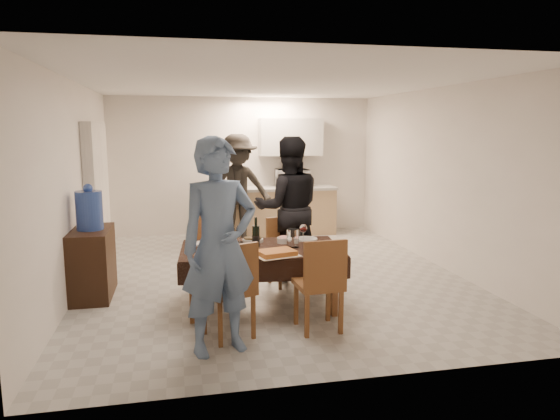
{
  "coord_description": "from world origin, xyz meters",
  "views": [
    {
      "loc": [
        -1.26,
        -6.55,
        1.99
      ],
      "look_at": [
        0.04,
        -0.3,
        0.96
      ],
      "focal_mm": 32.0,
      "sensor_mm": 36.0,
      "label": 1
    }
  ],
  "objects_px": {
    "savoury_tart": "(277,253)",
    "microwave": "(293,178)",
    "person_near": "(219,247)",
    "console": "(93,263)",
    "water_pitcher": "(293,238)",
    "wine_bottle": "(256,232)",
    "water_jug": "(89,210)",
    "person_far": "(288,208)",
    "person_kitchen": "(238,188)",
    "dining_table": "(261,250)"
  },
  "relations": [
    {
      "from": "savoury_tart",
      "to": "microwave",
      "type": "distance_m",
      "value": 4.42
    },
    {
      "from": "person_near",
      "to": "console",
      "type": "bearing_deg",
      "value": 109.55
    },
    {
      "from": "savoury_tart",
      "to": "water_pitcher",
      "type": "bearing_deg",
      "value": 52.85
    },
    {
      "from": "water_pitcher",
      "to": "person_near",
      "type": "relative_size",
      "value": 0.11
    },
    {
      "from": "console",
      "to": "wine_bottle",
      "type": "bearing_deg",
      "value": -21.02
    },
    {
      "from": "water_jug",
      "to": "microwave",
      "type": "bearing_deg",
      "value": 44.22
    },
    {
      "from": "person_near",
      "to": "person_far",
      "type": "bearing_deg",
      "value": 44.88
    },
    {
      "from": "person_near",
      "to": "person_kitchen",
      "type": "xyz_separation_m",
      "value": [
        0.71,
        4.47,
        -0.01
      ]
    },
    {
      "from": "dining_table",
      "to": "wine_bottle",
      "type": "distance_m",
      "value": 0.21
    },
    {
      "from": "console",
      "to": "savoury_tart",
      "type": "height_order",
      "value": "console"
    },
    {
      "from": "water_pitcher",
      "to": "person_far",
      "type": "xyz_separation_m",
      "value": [
        0.2,
        1.1,
        0.16
      ]
    },
    {
      "from": "console",
      "to": "wine_bottle",
      "type": "distance_m",
      "value": 2.05
    },
    {
      "from": "wine_bottle",
      "to": "microwave",
      "type": "relative_size",
      "value": 0.56
    },
    {
      "from": "dining_table",
      "to": "microwave",
      "type": "distance_m",
      "value": 4.09
    },
    {
      "from": "water_pitcher",
      "to": "person_kitchen",
      "type": "height_order",
      "value": "person_kitchen"
    },
    {
      "from": "water_jug",
      "to": "person_far",
      "type": "height_order",
      "value": "person_far"
    },
    {
      "from": "console",
      "to": "person_near",
      "type": "bearing_deg",
      "value": -52.97
    },
    {
      "from": "savoury_tart",
      "to": "person_near",
      "type": "relative_size",
      "value": 0.23
    },
    {
      "from": "savoury_tart",
      "to": "person_far",
      "type": "relative_size",
      "value": 0.23
    },
    {
      "from": "console",
      "to": "savoury_tart",
      "type": "relative_size",
      "value": 2.02
    },
    {
      "from": "dining_table",
      "to": "savoury_tart",
      "type": "xyz_separation_m",
      "value": [
        0.1,
        -0.38,
        0.06
      ]
    },
    {
      "from": "person_far",
      "to": "console",
      "type": "bearing_deg",
      "value": 10.06
    },
    {
      "from": "dining_table",
      "to": "water_jug",
      "type": "bearing_deg",
      "value": 162.43
    },
    {
      "from": "console",
      "to": "person_kitchen",
      "type": "xyz_separation_m",
      "value": [
        2.08,
        2.65,
        0.55
      ]
    },
    {
      "from": "microwave",
      "to": "person_kitchen",
      "type": "bearing_deg",
      "value": 22.14
    },
    {
      "from": "microwave",
      "to": "console",
      "type": "bearing_deg",
      "value": 44.22
    },
    {
      "from": "dining_table",
      "to": "console",
      "type": "bearing_deg",
      "value": 162.43
    },
    {
      "from": "water_jug",
      "to": "dining_table",
      "type": "bearing_deg",
      "value": -21.81
    },
    {
      "from": "savoury_tart",
      "to": "person_far",
      "type": "distance_m",
      "value": 1.52
    },
    {
      "from": "water_pitcher",
      "to": "person_near",
      "type": "height_order",
      "value": "person_near"
    },
    {
      "from": "water_jug",
      "to": "savoury_tart",
      "type": "xyz_separation_m",
      "value": [
        2.02,
        -1.15,
        -0.33
      ]
    },
    {
      "from": "water_jug",
      "to": "wine_bottle",
      "type": "relative_size",
      "value": 1.35
    },
    {
      "from": "microwave",
      "to": "person_far",
      "type": "xyz_separation_m",
      "value": [
        -0.71,
        -2.82,
        -0.12
      ]
    },
    {
      "from": "person_near",
      "to": "dining_table",
      "type": "bearing_deg",
      "value": 44.88
    },
    {
      "from": "water_jug",
      "to": "console",
      "type": "bearing_deg",
      "value": 0.0
    },
    {
      "from": "person_kitchen",
      "to": "water_jug",
      "type": "bearing_deg",
      "value": -128.13
    },
    {
      "from": "console",
      "to": "savoury_tart",
      "type": "bearing_deg",
      "value": -29.61
    },
    {
      "from": "console",
      "to": "microwave",
      "type": "height_order",
      "value": "microwave"
    },
    {
      "from": "water_pitcher",
      "to": "person_far",
      "type": "relative_size",
      "value": 0.11
    },
    {
      "from": "person_near",
      "to": "person_far",
      "type": "xyz_separation_m",
      "value": [
        1.1,
        2.1,
        -0.02
      ]
    },
    {
      "from": "console",
      "to": "water_pitcher",
      "type": "relative_size",
      "value": 4.31
    },
    {
      "from": "console",
      "to": "wine_bottle",
      "type": "xyz_separation_m",
      "value": [
        1.87,
        -0.72,
        0.45
      ]
    },
    {
      "from": "wine_bottle",
      "to": "person_kitchen",
      "type": "height_order",
      "value": "person_kitchen"
    },
    {
      "from": "water_jug",
      "to": "microwave",
      "type": "relative_size",
      "value": 0.76
    },
    {
      "from": "water_jug",
      "to": "person_kitchen",
      "type": "height_order",
      "value": "person_kitchen"
    },
    {
      "from": "console",
      "to": "microwave",
      "type": "xyz_separation_m",
      "value": [
        3.19,
        3.1,
        0.67
      ]
    },
    {
      "from": "console",
      "to": "savoury_tart",
      "type": "xyz_separation_m",
      "value": [
        2.02,
        -1.15,
        0.31
      ]
    },
    {
      "from": "water_jug",
      "to": "person_near",
      "type": "xyz_separation_m",
      "value": [
        1.37,
        -1.82,
        -0.08
      ]
    },
    {
      "from": "person_far",
      "to": "person_kitchen",
      "type": "height_order",
      "value": "person_kitchen"
    },
    {
      "from": "wine_bottle",
      "to": "microwave",
      "type": "distance_m",
      "value": 4.05
    }
  ]
}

